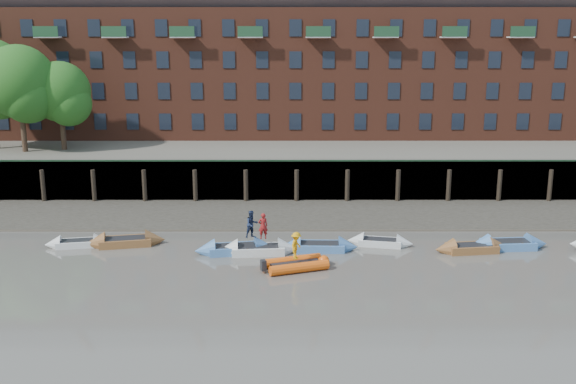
{
  "coord_description": "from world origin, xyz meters",
  "views": [
    {
      "loc": [
        -2.74,
        -29.85,
        13.46
      ],
      "look_at": [
        -2.69,
        12.0,
        3.2
      ],
      "focal_mm": 42.0,
      "sensor_mm": 36.0,
      "label": 1
    }
  ],
  "objects_px": {
    "rowboat_7": "(508,245)",
    "person_rib_crew": "(296,246)",
    "rowboat_1": "(125,242)",
    "rowboat_3": "(258,250)",
    "rowboat_2": "(235,249)",
    "rib_tender": "(298,264)",
    "rowboat_0": "(78,243)",
    "rowboat_5": "(380,242)",
    "rowboat_4": "(320,247)",
    "rowboat_6": "(472,248)",
    "person_rower_b": "(252,224)",
    "person_rower_a": "(263,226)"
  },
  "relations": [
    {
      "from": "rowboat_1",
      "to": "rowboat_4",
      "type": "relative_size",
      "value": 1.08
    },
    {
      "from": "rowboat_5",
      "to": "rib_tender",
      "type": "relative_size",
      "value": 1.11
    },
    {
      "from": "rowboat_2",
      "to": "person_rower_b",
      "type": "bearing_deg",
      "value": -5.96
    },
    {
      "from": "rowboat_6",
      "to": "rowboat_7",
      "type": "xyz_separation_m",
      "value": [
        2.43,
        0.64,
        0.01
      ]
    },
    {
      "from": "rowboat_3",
      "to": "rowboat_6",
      "type": "distance_m",
      "value": 13.17
    },
    {
      "from": "rowboat_6",
      "to": "rowboat_4",
      "type": "bearing_deg",
      "value": 170.52
    },
    {
      "from": "rowboat_0",
      "to": "person_rib_crew",
      "type": "relative_size",
      "value": 2.64
    },
    {
      "from": "rowboat_5",
      "to": "rowboat_6",
      "type": "bearing_deg",
      "value": -1.77
    },
    {
      "from": "rowboat_4",
      "to": "rowboat_5",
      "type": "distance_m",
      "value": 4.01
    },
    {
      "from": "rowboat_1",
      "to": "rowboat_7",
      "type": "height_order",
      "value": "rowboat_7"
    },
    {
      "from": "rowboat_3",
      "to": "person_rower_b",
      "type": "height_order",
      "value": "person_rower_b"
    },
    {
      "from": "rowboat_1",
      "to": "rowboat_5",
      "type": "height_order",
      "value": "rowboat_1"
    },
    {
      "from": "person_rib_crew",
      "to": "rib_tender",
      "type": "bearing_deg",
      "value": -52.0
    },
    {
      "from": "rowboat_1",
      "to": "rowboat_2",
      "type": "bearing_deg",
      "value": -22.96
    },
    {
      "from": "rowboat_2",
      "to": "rowboat_0",
      "type": "bearing_deg",
      "value": 163.01
    },
    {
      "from": "rowboat_0",
      "to": "person_rower_a",
      "type": "bearing_deg",
      "value": -17.35
    },
    {
      "from": "person_rib_crew",
      "to": "rowboat_3",
      "type": "bearing_deg",
      "value": 63.09
    },
    {
      "from": "rowboat_1",
      "to": "rowboat_3",
      "type": "distance_m",
      "value": 8.63
    },
    {
      "from": "rowboat_2",
      "to": "rowboat_6",
      "type": "distance_m",
      "value": 14.58
    },
    {
      "from": "rowboat_1",
      "to": "rowboat_3",
      "type": "xyz_separation_m",
      "value": [
        8.48,
        -1.61,
        -0.0
      ]
    },
    {
      "from": "rowboat_7",
      "to": "person_rower_b",
      "type": "height_order",
      "value": "person_rower_b"
    },
    {
      "from": "rowboat_3",
      "to": "person_rower_b",
      "type": "distance_m",
      "value": 1.62
    },
    {
      "from": "rowboat_0",
      "to": "rowboat_7",
      "type": "height_order",
      "value": "rowboat_7"
    },
    {
      "from": "rowboat_0",
      "to": "rowboat_5",
      "type": "height_order",
      "value": "rowboat_5"
    },
    {
      "from": "rowboat_4",
      "to": "rowboat_3",
      "type": "bearing_deg",
      "value": -168.7
    },
    {
      "from": "rowboat_0",
      "to": "rowboat_5",
      "type": "distance_m",
      "value": 19.13
    },
    {
      "from": "rowboat_7",
      "to": "person_rib_crew",
      "type": "bearing_deg",
      "value": -169.13
    },
    {
      "from": "rowboat_0",
      "to": "rowboat_6",
      "type": "height_order",
      "value": "rowboat_6"
    },
    {
      "from": "rowboat_6",
      "to": "rowboat_3",
      "type": "bearing_deg",
      "value": 173.81
    },
    {
      "from": "person_rower_b",
      "to": "person_rib_crew",
      "type": "height_order",
      "value": "person_rower_b"
    },
    {
      "from": "rowboat_5",
      "to": "person_rower_b",
      "type": "distance_m",
      "value": 8.32
    },
    {
      "from": "rowboat_1",
      "to": "person_rower_b",
      "type": "relative_size",
      "value": 3.04
    },
    {
      "from": "rowboat_5",
      "to": "rowboat_4",
      "type": "bearing_deg",
      "value": -154.61
    },
    {
      "from": "rowboat_2",
      "to": "person_rower_a",
      "type": "relative_size",
      "value": 3.17
    },
    {
      "from": "rowboat_4",
      "to": "rowboat_1",
      "type": "bearing_deg",
      "value": 177.25
    },
    {
      "from": "rowboat_2",
      "to": "rowboat_6",
      "type": "height_order",
      "value": "rowboat_2"
    },
    {
      "from": "rib_tender",
      "to": "rowboat_1",
      "type": "bearing_deg",
      "value": 139.44
    },
    {
      "from": "rowboat_1",
      "to": "rowboat_4",
      "type": "xyz_separation_m",
      "value": [
        12.26,
        -0.97,
        -0.01
      ]
    },
    {
      "from": "rowboat_0",
      "to": "rowboat_7",
      "type": "relative_size",
      "value": 0.82
    },
    {
      "from": "rowboat_2",
      "to": "rib_tender",
      "type": "height_order",
      "value": "rowboat_2"
    },
    {
      "from": "person_rower_a",
      "to": "person_rib_crew",
      "type": "relative_size",
      "value": 1.02
    },
    {
      "from": "person_rower_a",
      "to": "person_rib_crew",
      "type": "distance_m",
      "value": 3.32
    },
    {
      "from": "rib_tender",
      "to": "person_rower_a",
      "type": "bearing_deg",
      "value": 109.47
    },
    {
      "from": "rowboat_3",
      "to": "person_rower_a",
      "type": "height_order",
      "value": "person_rower_a"
    },
    {
      "from": "rowboat_1",
      "to": "rowboat_5",
      "type": "relative_size",
      "value": 1.2
    },
    {
      "from": "rowboat_5",
      "to": "person_rower_b",
      "type": "relative_size",
      "value": 2.54
    },
    {
      "from": "rowboat_0",
      "to": "rowboat_2",
      "type": "height_order",
      "value": "rowboat_2"
    },
    {
      "from": "rowboat_5",
      "to": "rowboat_2",
      "type": "bearing_deg",
      "value": -159.54
    },
    {
      "from": "rowboat_3",
      "to": "person_rib_crew",
      "type": "xyz_separation_m",
      "value": [
        2.3,
        -2.66,
        1.15
      ]
    },
    {
      "from": "rowboat_6",
      "to": "person_rower_a",
      "type": "height_order",
      "value": "person_rower_a"
    }
  ]
}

